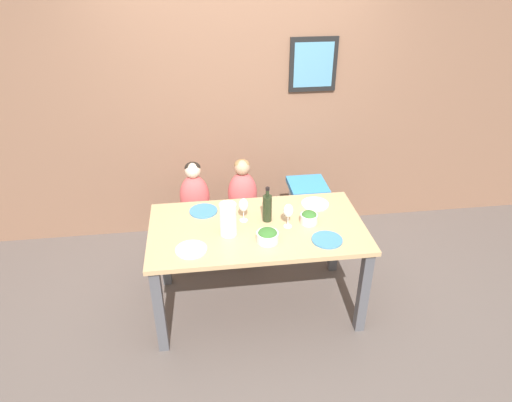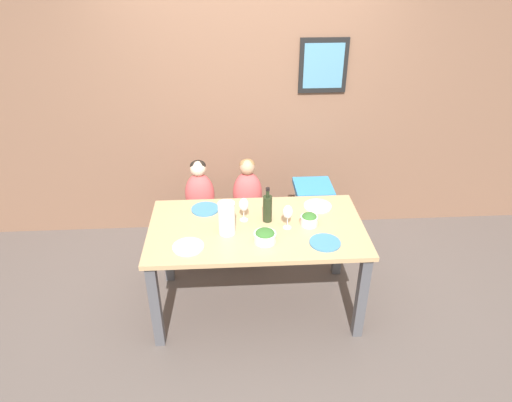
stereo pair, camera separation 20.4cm
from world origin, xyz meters
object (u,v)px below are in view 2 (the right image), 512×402
object	(u,v)px
dinner_plate_front_left	(188,247)
dinner_plate_back_left	(205,209)
chair_far_left	(202,221)
dinner_plate_front_right	(325,243)
paper_towel_roll	(227,218)
salad_bowl_small	(309,219)
wine_glass_near	(288,212)
wine_glass_far	(244,205)
wine_bottle	(267,208)
chair_far_center	(248,219)
person_child_left	(200,190)
dinner_plate_back_right	(318,206)
person_child_center	(247,188)
chair_right_highchair	(312,201)
salad_bowl_large	(265,236)

from	to	relation	value
dinner_plate_front_left	dinner_plate_back_left	distance (m)	0.51
chair_far_left	dinner_plate_front_right	distance (m)	1.36
paper_towel_roll	dinner_plate_back_left	bearing A→B (deg)	117.03
dinner_plate_back_left	salad_bowl_small	bearing A→B (deg)	-18.85
chair_far_left	wine_glass_near	bearing A→B (deg)	-46.48
wine_glass_near	dinner_plate_front_left	world-z (taller)	wine_glass_near
wine_glass_far	salad_bowl_small	world-z (taller)	wine_glass_far
wine_bottle	dinner_plate_back_left	bearing A→B (deg)	158.33
salad_bowl_small	chair_far_center	bearing A→B (deg)	121.79
person_child_left	dinner_plate_back_right	size ratio (longest dim) A/B	2.37
chair_far_left	wine_glass_far	xyz separation A→B (m)	(0.36, -0.59, 0.50)
wine_bottle	wine_glass_near	bearing A→B (deg)	-37.04
wine_glass_far	dinner_plate_front_left	xyz separation A→B (m)	(-0.40, -0.33, -0.13)
wine_glass_near	wine_bottle	bearing A→B (deg)	142.96
person_child_center	wine_glass_far	xyz separation A→B (m)	(-0.05, -0.59, 0.18)
wine_glass_near	dinner_plate_back_left	world-z (taller)	wine_glass_near
wine_glass_near	salad_bowl_small	world-z (taller)	wine_glass_near
person_child_center	dinner_plate_front_right	bearing A→B (deg)	-61.71
dinner_plate_back_right	dinner_plate_front_right	world-z (taller)	same
chair_far_left	wine_glass_far	distance (m)	0.85
chair_right_highchair	dinner_plate_front_right	distance (m)	0.95
chair_right_highchair	paper_towel_roll	size ratio (longest dim) A/B	2.91
wine_glass_near	wine_glass_far	xyz separation A→B (m)	(-0.31, 0.12, 0.00)
wine_glass_near	chair_far_left	bearing A→B (deg)	133.52
person_child_center	salad_bowl_large	bearing A→B (deg)	-84.61
dinner_plate_front_left	chair_right_highchair	bearing A→B (deg)	41.76
dinner_plate_back_right	salad_bowl_small	bearing A→B (deg)	-113.68
wine_glass_far	salad_bowl_large	world-z (taller)	wine_glass_far
person_child_center	salad_bowl_large	distance (m)	0.89
person_child_left	person_child_center	size ratio (longest dim) A/B	1.00
chair_far_left	dinner_plate_back_right	size ratio (longest dim) A/B	2.13
chair_right_highchair	dinner_plate_front_left	world-z (taller)	dinner_plate_front_left
wine_bottle	dinner_plate_back_left	xyz separation A→B (m)	(-0.47, 0.19, -0.11)
wine_glass_near	dinner_plate_back_left	distance (m)	0.69
paper_towel_roll	dinner_plate_back_right	size ratio (longest dim) A/B	1.13
chair_right_highchair	wine_bottle	xyz separation A→B (m)	(-0.46, -0.61, 0.31)
person_child_left	dinner_plate_front_right	size ratio (longest dim) A/B	2.37
chair_right_highchair	salad_bowl_small	world-z (taller)	salad_bowl_small
paper_towel_roll	salad_bowl_small	distance (m)	0.61
salad_bowl_small	paper_towel_roll	bearing A→B (deg)	-173.55
chair_far_left	salad_bowl_small	world-z (taller)	salad_bowl_small
chair_right_highchair	dinner_plate_front_right	world-z (taller)	dinner_plate_front_right
wine_glass_far	dinner_plate_back_right	bearing A→B (deg)	15.21
chair_far_center	salad_bowl_large	bearing A→B (deg)	-84.60
chair_right_highchair	wine_bottle	bearing A→B (deg)	-126.98
salad_bowl_large	dinner_plate_back_right	bearing A→B (deg)	44.86
chair_right_highchair	dinner_plate_back_right	bearing A→B (deg)	-95.82
salad_bowl_large	dinner_plate_front_right	xyz separation A→B (m)	(0.42, -0.05, -0.04)
paper_towel_roll	wine_glass_near	world-z (taller)	paper_towel_roll
wine_glass_far	dinner_plate_back_left	size ratio (longest dim) A/B	0.86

